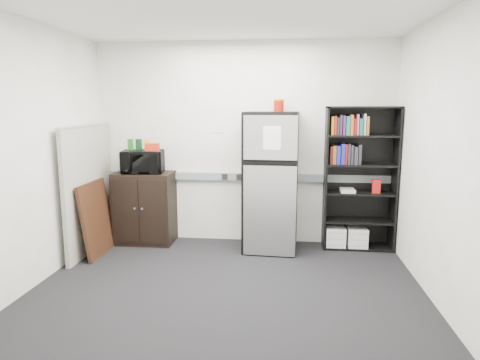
{
  "coord_description": "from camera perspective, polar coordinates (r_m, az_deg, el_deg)",
  "views": [
    {
      "loc": [
        0.58,
        -4.0,
        1.85
      ],
      "look_at": [
        0.05,
        0.9,
        1.0
      ],
      "focal_mm": 32.0,
      "sensor_mm": 36.0,
      "label": 1
    }
  ],
  "objects": [
    {
      "name": "framed_poster",
      "position": [
        5.66,
        -18.58,
        -4.89
      ],
      "size": [
        0.16,
        0.72,
        0.92
      ],
      "rotation": [
        0.0,
        -0.13,
        0.0
      ],
      "color": "black",
      "rests_on": "floor"
    },
    {
      "name": "bookshelf",
      "position": [
        5.72,
        15.47,
        0.61
      ],
      "size": [
        0.9,
        0.34,
        1.85
      ],
      "color": "black",
      "rests_on": "floor"
    },
    {
      "name": "wall_note",
      "position": [
        5.83,
        -3.01,
        6.85
      ],
      "size": [
        0.14,
        0.0,
        0.1
      ],
      "primitive_type": "cube",
      "color": "white",
      "rests_on": "wall_back"
    },
    {
      "name": "floor",
      "position": [
        4.45,
        -1.9,
        -14.78
      ],
      "size": [
        4.0,
        4.0,
        0.0
      ],
      "primitive_type": "plane",
      "color": "black",
      "rests_on": "ground"
    },
    {
      "name": "wall_left",
      "position": [
        4.79,
        -26.47,
        2.78
      ],
      "size": [
        0.02,
        3.5,
        2.7
      ],
      "primitive_type": "cube",
      "color": "silver",
      "rests_on": "floor"
    },
    {
      "name": "wall_right",
      "position": [
        4.28,
        25.57,
        2.13
      ],
      "size": [
        0.02,
        3.5,
        2.7
      ],
      "primitive_type": "cube",
      "color": "silver",
      "rests_on": "floor"
    },
    {
      "name": "cubicle_partition",
      "position": [
        5.75,
        -19.47,
        -1.16
      ],
      "size": [
        0.06,
        1.3,
        1.62
      ],
      "color": "gray",
      "rests_on": "floor"
    },
    {
      "name": "snack_box_b",
      "position": [
        5.88,
        -13.35,
        4.6
      ],
      "size": [
        0.07,
        0.05,
        0.15
      ],
      "primitive_type": "cube",
      "rotation": [
        0.0,
        0.0,
        -0.02
      ],
      "color": "#0B3213",
      "rests_on": "microwave"
    },
    {
      "name": "electrical_raceway",
      "position": [
        5.83,
        0.41,
        0.43
      ],
      "size": [
        3.92,
        0.05,
        0.1
      ],
      "primitive_type": "cube",
      "color": "gray",
      "rests_on": "wall_back"
    },
    {
      "name": "coffee_can",
      "position": [
        5.55,
        5.2,
        10.0
      ],
      "size": [
        0.13,
        0.13,
        0.18
      ],
      "color": "#9A1207",
      "rests_on": "refrigerator"
    },
    {
      "name": "refrigerator",
      "position": [
        5.51,
        4.13,
        -0.24
      ],
      "size": [
        0.7,
        0.73,
        1.78
      ],
      "rotation": [
        0.0,
        0.0,
        -0.05
      ],
      "color": "black",
      "rests_on": "floor"
    },
    {
      "name": "wall_back",
      "position": [
        5.8,
        0.45,
        4.87
      ],
      "size": [
        4.0,
        0.02,
        2.7
      ],
      "primitive_type": "cube",
      "color": "silver",
      "rests_on": "floor"
    },
    {
      "name": "cabinet",
      "position": [
        5.98,
        -12.56,
        -3.62
      ],
      "size": [
        0.78,
        0.52,
        0.97
      ],
      "color": "black",
      "rests_on": "floor"
    },
    {
      "name": "snack_box_a",
      "position": [
        5.92,
        -14.39,
        4.59
      ],
      "size": [
        0.08,
        0.06,
        0.15
      ],
      "primitive_type": "cube",
      "rotation": [
        0.0,
        0.0,
        0.19
      ],
      "color": "#1E5C1A",
      "rests_on": "microwave"
    },
    {
      "name": "microwave",
      "position": [
        5.85,
        -12.84,
        2.39
      ],
      "size": [
        0.58,
        0.44,
        0.3
      ],
      "primitive_type": "imported",
      "rotation": [
        0.0,
        0.0,
        0.14
      ],
      "color": "black",
      "rests_on": "cabinet"
    },
    {
      "name": "snack_bag",
      "position": [
        5.77,
        -11.6,
        4.32
      ],
      "size": [
        0.19,
        0.13,
        0.1
      ],
      "primitive_type": "cube",
      "rotation": [
        0.0,
        0.0,
        0.15
      ],
      "color": "red",
      "rests_on": "microwave"
    },
    {
      "name": "snack_box_c",
      "position": [
        5.84,
        -12.24,
        4.56
      ],
      "size": [
        0.08,
        0.06,
        0.14
      ],
      "primitive_type": "cube",
      "rotation": [
        0.0,
        0.0,
        -0.17
      ],
      "color": "yellow",
      "rests_on": "microwave"
    },
    {
      "name": "ceiling",
      "position": [
        4.13,
        -2.13,
        21.67
      ],
      "size": [
        4.0,
        3.5,
        0.02
      ],
      "primitive_type": "cube",
      "color": "white",
      "rests_on": "wall_back"
    }
  ]
}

